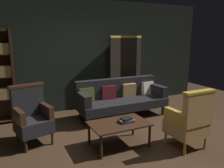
# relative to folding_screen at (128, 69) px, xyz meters

# --- Properties ---
(ground_plane) EXTENTS (10.00, 10.00, 0.00)m
(ground_plane) POSITION_rel_folding_screen_xyz_m (-1.23, -2.32, -0.99)
(ground_plane) COLOR #3D2819
(back_wall) EXTENTS (7.20, 0.10, 2.80)m
(back_wall) POSITION_rel_folding_screen_xyz_m (-1.23, 0.13, 0.41)
(back_wall) COLOR black
(back_wall) RESTS_ON ground_plane
(folding_screen) EXTENTS (1.26, 0.39, 1.90)m
(folding_screen) POSITION_rel_folding_screen_xyz_m (0.00, 0.00, 0.00)
(folding_screen) COLOR black
(folding_screen) RESTS_ON ground_plane
(velvet_couch) EXTENTS (2.12, 0.78, 0.88)m
(velvet_couch) POSITION_rel_folding_screen_xyz_m (-0.68, -0.86, -0.53)
(velvet_couch) COLOR #382114
(velvet_couch) RESTS_ON ground_plane
(coffee_table) EXTENTS (1.00, 0.64, 0.42)m
(coffee_table) POSITION_rel_folding_screen_xyz_m (-1.43, -2.22, -0.61)
(coffee_table) COLOR #382114
(coffee_table) RESTS_ON ground_plane
(armchair_gilt_accent) EXTENTS (0.60, 0.59, 1.04)m
(armchair_gilt_accent) POSITION_rel_folding_screen_xyz_m (-0.40, -2.79, -0.50)
(armchair_gilt_accent) COLOR gold
(armchair_gilt_accent) RESTS_ON ground_plane
(armchair_wing_left) EXTENTS (0.70, 0.69, 1.04)m
(armchair_wing_left) POSITION_rel_folding_screen_xyz_m (-2.76, -1.43, -0.50)
(armchair_wing_left) COLOR #382114
(armchair_wing_left) RESTS_ON ground_plane
(book_navy_cloth) EXTENTS (0.26, 0.17, 0.02)m
(book_navy_cloth) POSITION_rel_folding_screen_xyz_m (-1.30, -2.24, -0.55)
(book_navy_cloth) COLOR navy
(book_navy_cloth) RESTS_ON coffee_table
(book_tan_leather) EXTENTS (0.26, 0.17, 0.03)m
(book_tan_leather) POSITION_rel_folding_screen_xyz_m (-1.30, -2.24, -0.53)
(book_tan_leather) COLOR #9E7A47
(book_tan_leather) RESTS_ON book_navy_cloth
(book_black_cloth) EXTENTS (0.21, 0.18, 0.03)m
(book_black_cloth) POSITION_rel_folding_screen_xyz_m (-1.30, -2.24, -0.50)
(book_black_cloth) COLOR black
(book_black_cloth) RESTS_ON book_tan_leather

